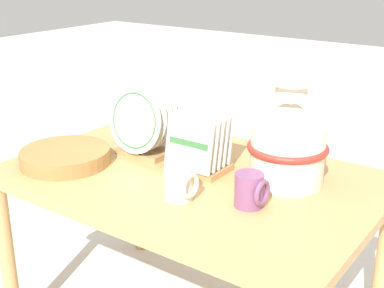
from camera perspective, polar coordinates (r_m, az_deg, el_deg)
display_table at (r=1.86m, az=0.00°, el=-5.41°), size 1.25×0.84×0.66m
ceramic_vase at (r=1.74m, az=10.22°, el=0.49°), size 0.26×0.26×0.35m
dish_rack_round_plates at (r=1.97m, az=-5.06°, el=2.13°), size 0.24×0.17×0.26m
dish_rack_square_plates at (r=1.83m, az=0.82°, el=-0.46°), size 0.19×0.16×0.21m
wicker_charger_stack at (r=1.96m, az=-13.37°, el=-1.31°), size 0.32×0.32×0.05m
mug_cream_glaze at (r=1.63m, az=-1.31°, el=-4.23°), size 0.09×0.09×0.10m
mug_plum_glaze at (r=1.59m, az=6.26°, el=-4.93°), size 0.09×0.09×0.10m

